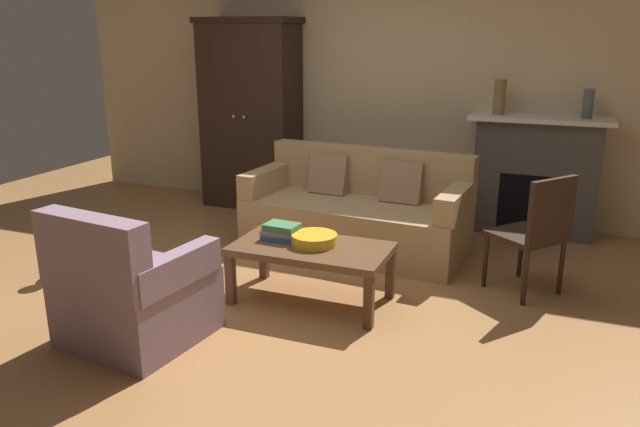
# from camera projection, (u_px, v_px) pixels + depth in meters

# --- Properties ---
(ground_plane) EXTENTS (9.60, 9.60, 0.00)m
(ground_plane) POSITION_uv_depth(u_px,v_px,m) (283.00, 300.00, 4.42)
(ground_plane) COLOR #B27A47
(back_wall) EXTENTS (7.20, 0.10, 2.80)m
(back_wall) POSITION_uv_depth(u_px,v_px,m) (386.00, 78.00, 6.29)
(back_wall) COLOR beige
(back_wall) RESTS_ON ground
(fireplace) EXTENTS (1.26, 0.48, 1.12)m
(fireplace) POSITION_uv_depth(u_px,v_px,m) (535.00, 175.00, 5.75)
(fireplace) COLOR #4C4947
(fireplace) RESTS_ON ground
(armoire) EXTENTS (1.06, 0.57, 2.01)m
(armoire) POSITION_uv_depth(u_px,v_px,m) (251.00, 114.00, 6.61)
(armoire) COLOR black
(armoire) RESTS_ON ground
(couch) EXTENTS (1.98, 0.99, 0.86)m
(couch) POSITION_uv_depth(u_px,v_px,m) (358.00, 214.00, 5.40)
(couch) COLOR tan
(couch) RESTS_ON ground
(coffee_table) EXTENTS (1.10, 0.60, 0.42)m
(coffee_table) POSITION_uv_depth(u_px,v_px,m) (311.00, 253.00, 4.32)
(coffee_table) COLOR brown
(coffee_table) RESTS_ON ground
(fruit_bowl) EXTENTS (0.33, 0.33, 0.08)m
(fruit_bowl) POSITION_uv_depth(u_px,v_px,m) (314.00, 239.00, 4.31)
(fruit_bowl) COLOR gold
(fruit_bowl) RESTS_ON coffee_table
(book_stack) EXTENTS (0.27, 0.19, 0.12)m
(book_stack) POSITION_uv_depth(u_px,v_px,m) (281.00, 232.00, 4.41)
(book_stack) COLOR #38569E
(book_stack) RESTS_ON coffee_table
(mantel_vase_bronze) EXTENTS (0.11, 0.11, 0.32)m
(mantel_vase_bronze) POSITION_uv_depth(u_px,v_px,m) (500.00, 97.00, 5.67)
(mantel_vase_bronze) COLOR olive
(mantel_vase_bronze) RESTS_ON fireplace
(mantel_vase_slate) EXTENTS (0.09, 0.09, 0.26)m
(mantel_vase_slate) POSITION_uv_depth(u_px,v_px,m) (588.00, 104.00, 5.41)
(mantel_vase_slate) COLOR #565B66
(mantel_vase_slate) RESTS_ON fireplace
(armchair_near_left) EXTENTS (0.86, 0.86, 0.88)m
(armchair_near_left) POSITION_uv_depth(u_px,v_px,m) (131.00, 293.00, 3.77)
(armchair_near_left) COLOR gray
(armchair_near_left) RESTS_ON ground
(side_chair_wooden) EXTENTS (0.62, 0.62, 0.90)m
(side_chair_wooden) POSITION_uv_depth(u_px,v_px,m) (537.00, 228.00, 4.38)
(side_chair_wooden) COLOR black
(side_chair_wooden) RESTS_ON ground
(dog) EXTENTS (0.22, 0.57, 0.39)m
(dog) POSITION_uv_depth(u_px,v_px,m) (74.00, 242.00, 4.91)
(dog) COLOR tan
(dog) RESTS_ON ground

